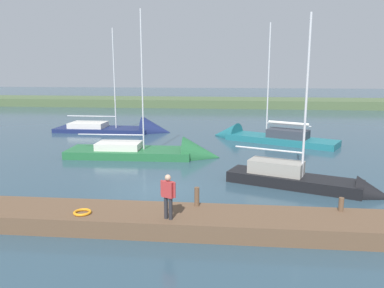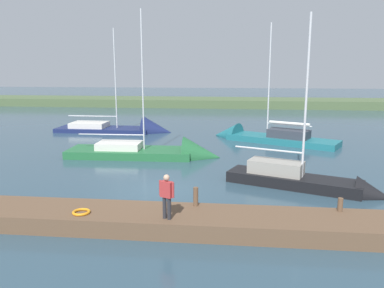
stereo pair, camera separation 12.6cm
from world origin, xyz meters
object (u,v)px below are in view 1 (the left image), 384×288
Objects in this scene: mooring_post_far at (197,197)px; sailboat_far_left at (129,131)px; sailboat_near_dock at (259,139)px; life_ring_buoy at (82,212)px; sailboat_inner_slip at (310,185)px; mooring_post_near at (341,204)px; sailboat_far_right at (160,156)px; person_on_dock at (168,194)px.

sailboat_far_left is at bearing -68.09° from mooring_post_far.
mooring_post_far is 17.90m from sailboat_near_dock.
sailboat_inner_slip is (-9.34, -5.98, -0.52)m from life_ring_buoy.
sailboat_far_left is at bearing 152.00° from sailboat_inner_slip.
mooring_post_near reaches higher than life_ring_buoy.
mooring_post_far is 11.36m from sailboat_far_right.
sailboat_far_left reaches higher than sailboat_inner_slip.
life_ring_buoy is 3.34m from person_on_dock.
mooring_post_near is 9.59m from life_ring_buoy.
sailboat_near_dock reaches higher than mooring_post_far.
sailboat_far_left reaches higher than sailboat_near_dock.
person_on_dock is at bearing -70.82° from sailboat_far_left.
sailboat_far_right is at bearing -72.21° from mooring_post_far.
life_ring_buoy is 12.06m from sailboat_far_right.
sailboat_near_dock is at bearing -14.12° from sailboat_far_left.
sailboat_far_left is at bearing -79.14° from life_ring_buoy.
mooring_post_near is 0.05× the size of sailboat_far_right.
sailboat_inner_slip reaches higher than person_on_dock.
person_on_dock is (-2.58, 12.20, 1.49)m from sailboat_far_right.
person_on_dock is (6.11, 6.15, 1.40)m from sailboat_inner_slip.
mooring_post_near is 6.48m from person_on_dock.
sailboat_inner_slip is (0.18, -4.73, -0.72)m from mooring_post_near.
sailboat_far_right is (3.46, -10.78, -0.93)m from mooring_post_far.
sailboat_near_dock is 6.47× the size of person_on_dock.
sailboat_inner_slip is at bearing -36.20° from sailboat_far_right.
sailboat_far_right is 1.18× the size of sailboat_inner_slip.
mooring_post_far is 0.07× the size of sailboat_near_dock.
sailboat_inner_slip is 20.89m from sailboat_far_left.
sailboat_far_right reaches higher than life_ring_buoy.
mooring_post_near is 0.05× the size of sailboat_far_left.
sailboat_inner_slip is at bearing -147.36° from life_ring_buoy.
sailboat_near_dock is at bearing -101.71° from mooring_post_far.
life_ring_buoy is at bearing -94.45° from sailboat_far_right.
life_ring_buoy is at bearing 7.47° from mooring_post_near.
mooring_post_near is 24.79m from sailboat_far_left.
mooring_post_far reaches higher than mooring_post_near.
mooring_post_far is (5.40, 0.00, 0.11)m from mooring_post_near.
sailboat_far_right is 10.59m from sailboat_inner_slip.
mooring_post_far is at bearing -73.58° from sailboat_far_right.
mooring_post_near is at bearing 128.04° from person_on_dock.
sailboat_near_dock reaches higher than life_ring_buoy.
person_on_dock is (0.88, 1.42, 0.56)m from mooring_post_far.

